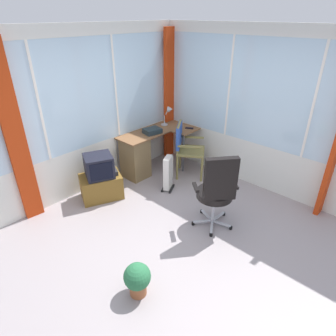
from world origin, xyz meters
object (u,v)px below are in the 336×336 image
tv_on_stand (101,179)px  space_heater (168,173)px  desk (138,154)px  wooden_armchair (184,143)px  tv_remote (189,128)px  office_chair (217,189)px  desk_lamp (169,113)px  paper_tray (152,131)px  potted_plant (137,278)px

tv_on_stand → space_heater: (0.94, -0.62, -0.02)m
desk → wooden_armchair: size_ratio=1.44×
tv_remote → office_chair: (-1.26, -1.50, -0.13)m
desk_lamp → wooden_armchair: bearing=-113.3°
wooden_armchair → tv_on_stand: (-1.50, 0.48, -0.30)m
tv_on_stand → wooden_armchair: bearing=-17.8°
wooden_armchair → tv_on_stand: wooden_armchair is taller
paper_tray → office_chair: (-0.62, -1.85, -0.16)m
desk_lamp → space_heater: 1.32m
paper_tray → potted_plant: bearing=-138.0°
wooden_armchair → potted_plant: wooden_armchair is taller
paper_tray → wooden_armchair: wooden_armchair is taller
desk_lamp → paper_tray: bearing=-170.8°
desk_lamp → space_heater: desk_lamp is taller
desk → paper_tray: (0.30, -0.07, 0.39)m
desk → tv_on_stand: 0.94m
tv_remote → office_chair: 1.96m
desk_lamp → space_heater: size_ratio=0.60×
tv_remote → office_chair: size_ratio=0.13×
desk → space_heater: desk is taller
desk → space_heater: (0.01, -0.74, -0.11)m
tv_remote → space_heater: tv_remote is taller
desk_lamp → wooden_armchair: desk_lamp is taller
desk → office_chair: office_chair is taller
tv_remote → wooden_armchair: 0.43m
paper_tray → tv_on_stand: paper_tray is taller
desk → tv_on_stand: desk is taller
office_chair → space_heater: bearing=74.5°
space_heater → potted_plant: size_ratio=1.52×
paper_tray → wooden_armchair: 0.62m
wooden_armchair → office_chair: size_ratio=0.87×
desk → office_chair: (-0.32, -1.92, 0.23)m
office_chair → space_heater: 1.27m
desk → office_chair: bearing=-99.4°
tv_remote → paper_tray: size_ratio=0.50×
tv_on_stand → desk_lamp: bearing=4.2°
wooden_armchair → space_heater: size_ratio=1.62×
desk → desk_lamp: size_ratio=3.87×
tv_on_stand → space_heater: 1.12m
desk_lamp → office_chair: (-1.16, -1.94, -0.36)m
paper_tray → potted_plant: (-2.10, -1.89, -0.58)m
desk → potted_plant: bearing=-132.5°
tv_remote → paper_tray: (-0.64, 0.35, 0.03)m
paper_tray → wooden_armchair: bearing=-62.2°
paper_tray → office_chair: size_ratio=0.26×
wooden_armchair → office_chair: (-0.90, -1.32, 0.02)m
desk_lamp → potted_plant: 3.39m
space_heater → desk_lamp: bearing=42.1°
office_chair → tv_on_stand: (-0.61, 1.81, -0.31)m
office_chair → desk_lamp: bearing=59.1°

